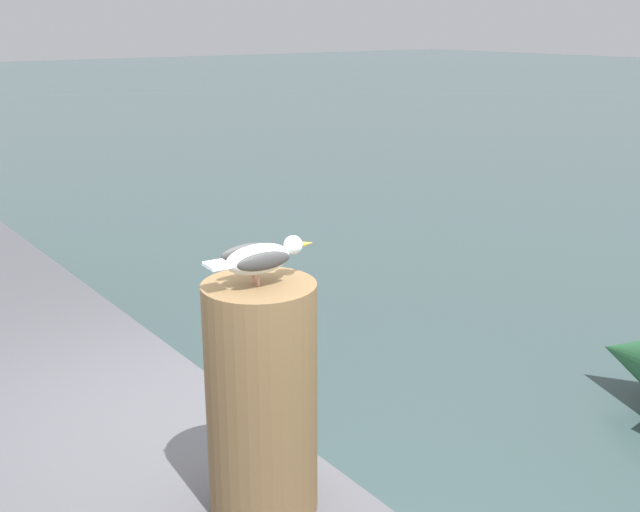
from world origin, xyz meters
TOP-DOWN VIEW (x-y plane):
  - mooring_post at (0.41, -0.35)m, footprint 0.38×0.38m
  - seagull at (0.41, -0.34)m, footprint 0.16×0.39m

SIDE VIEW (x-z plane):
  - mooring_post at x=0.41m, z-range 1.35..2.19m
  - seagull at x=0.41m, z-range 2.21..2.35m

